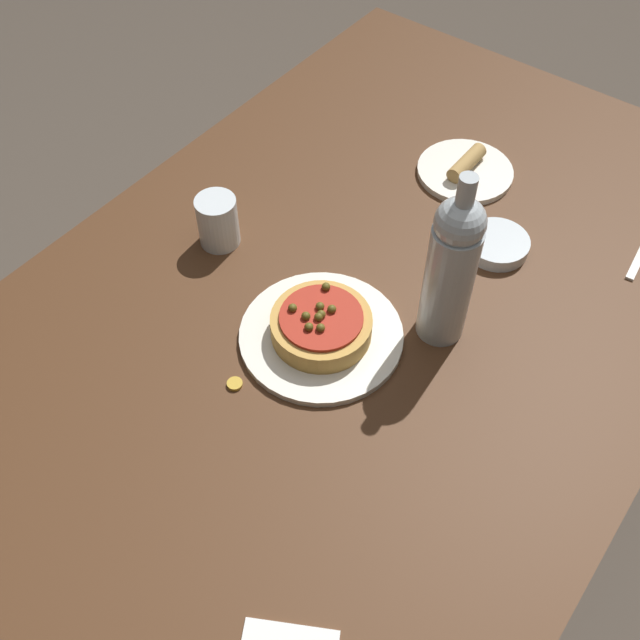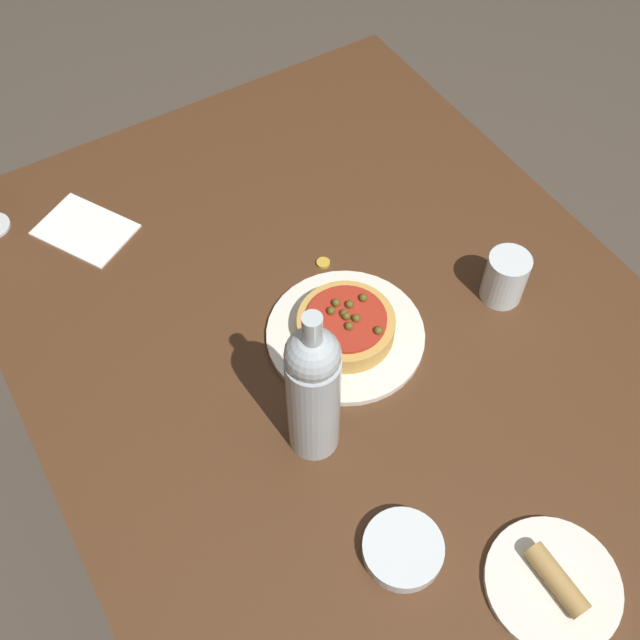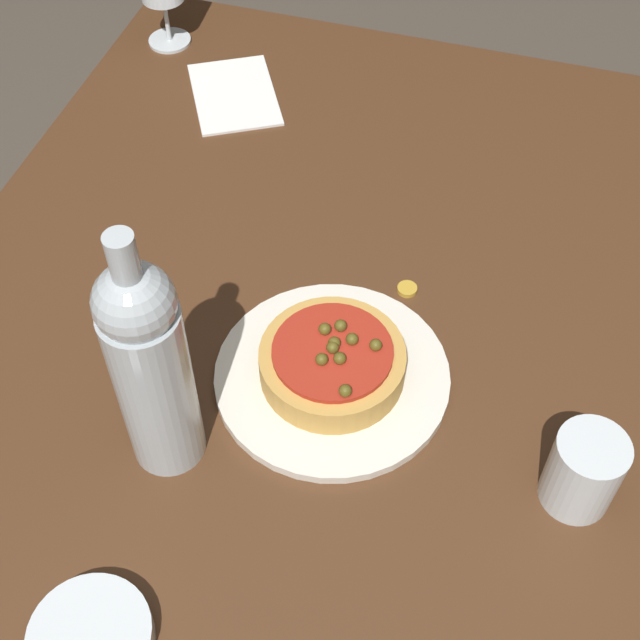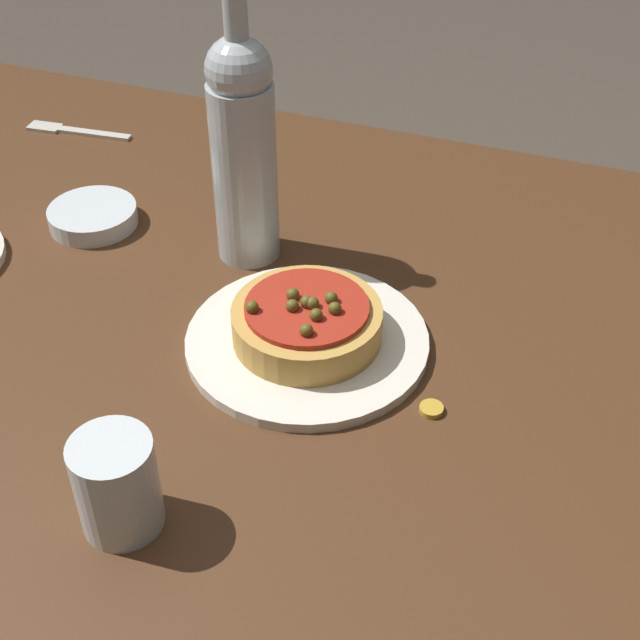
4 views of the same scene
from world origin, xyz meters
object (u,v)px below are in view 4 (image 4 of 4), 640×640
object	(u,v)px
dining_table	(218,371)
water_cup	(117,485)
dinner_plate	(307,342)
pizza	(306,322)
wine_bottle	(243,147)
fork	(72,131)
bottle_cap	(431,409)
side_bowl	(93,216)

from	to	relation	value
dining_table	water_cup	world-z (taller)	water_cup
dining_table	dinner_plate	xyz separation A→B (m)	(-0.11, 0.00, 0.08)
pizza	water_cup	size ratio (longest dim) A/B	1.70
pizza	wine_bottle	bearing A→B (deg)	-47.32
fork	bottle_cap	distance (m)	0.76
side_bowl	bottle_cap	bearing A→B (deg)	160.43
side_bowl	dinner_plate	bearing A→B (deg)	159.62
pizza	bottle_cap	bearing A→B (deg)	162.34
wine_bottle	side_bowl	xyz separation A→B (m)	(0.21, 0.01, -0.13)
wine_bottle	side_bowl	world-z (taller)	wine_bottle
fork	bottle_cap	xyz separation A→B (m)	(-0.66, 0.38, 0.00)
dinner_plate	wine_bottle	distance (m)	0.24
dinner_plate	pizza	bearing A→B (deg)	101.64
pizza	side_bowl	size ratio (longest dim) A/B	1.42
side_bowl	fork	distance (m)	0.26
pizza	dining_table	bearing A→B (deg)	-0.90
dining_table	bottle_cap	world-z (taller)	bottle_cap
dinner_plate	water_cup	size ratio (longest dim) A/B	2.77
dinner_plate	bottle_cap	distance (m)	0.16
fork	water_cup	bearing A→B (deg)	120.30
water_cup	dining_table	bearing A→B (deg)	-80.18
wine_bottle	fork	bearing A→B (deg)	-27.01
pizza	bottle_cap	xyz separation A→B (m)	(-0.15, 0.05, -0.03)
water_cup	side_bowl	distance (m)	0.49
bottle_cap	side_bowl	bearing A→B (deg)	-19.57
side_bowl	bottle_cap	size ratio (longest dim) A/B	4.68
dinner_plate	side_bowl	bearing A→B (deg)	-20.38
dinner_plate	pizza	world-z (taller)	pizza
dinner_plate	side_bowl	xyz separation A→B (m)	(0.34, -0.13, 0.01)
dinner_plate	wine_bottle	bearing A→B (deg)	-47.29
dinner_plate	fork	world-z (taller)	dinner_plate
dining_table	bottle_cap	bearing A→B (deg)	169.28
wine_bottle	bottle_cap	size ratio (longest dim) A/B	13.12
dining_table	bottle_cap	xyz separation A→B (m)	(-0.26, 0.05, 0.08)
dinner_plate	bottle_cap	world-z (taller)	dinner_plate
dining_table	fork	xyz separation A→B (m)	(0.39, -0.33, 0.08)
dining_table	water_cup	bearing A→B (deg)	99.82
fork	wine_bottle	bearing A→B (deg)	147.13
dining_table	side_bowl	bearing A→B (deg)	-28.63
wine_bottle	bottle_cap	xyz separation A→B (m)	(-0.28, 0.19, -0.14)
water_cup	pizza	bearing A→B (deg)	-103.41
dining_table	side_bowl	world-z (taller)	side_bowl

